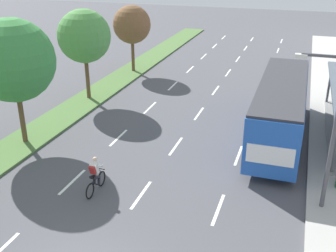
% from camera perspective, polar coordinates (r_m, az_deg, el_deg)
% --- Properties ---
extents(median_strip, '(2.60, 52.00, 0.12)m').
position_cam_1_polar(median_strip, '(33.22, -8.05, 5.76)').
color(median_strip, '#4C7038').
rests_on(median_strip, ground).
extents(lane_divider_left, '(0.14, 48.76, 0.01)m').
position_cam_1_polar(lane_divider_left, '(30.46, -0.81, 4.24)').
color(lane_divider_left, white).
rests_on(lane_divider_left, ground).
extents(lane_divider_center, '(0.14, 48.76, 0.01)m').
position_cam_1_polar(lane_divider_center, '(29.56, 5.62, 3.51)').
color(lane_divider_center, white).
rests_on(lane_divider_center, ground).
extents(lane_divider_right, '(0.14, 48.76, 0.01)m').
position_cam_1_polar(lane_divider_right, '(29.05, 12.36, 2.70)').
color(lane_divider_right, white).
rests_on(lane_divider_right, ground).
extents(bus, '(2.54, 11.29, 3.37)m').
position_cam_1_polar(bus, '(23.69, 15.52, 2.90)').
color(bus, '#2356B2').
rests_on(bus, ground).
extents(cyclist, '(0.46, 1.82, 1.71)m').
position_cam_1_polar(cyclist, '(18.50, -10.17, -6.97)').
color(cyclist, black).
rests_on(cyclist, ground).
extents(median_tree_second, '(4.39, 4.39, 6.84)m').
position_cam_1_polar(median_tree_second, '(22.87, -20.88, 8.56)').
color(median_tree_second, brown).
rests_on(median_tree_second, median_strip).
extents(median_tree_third, '(3.69, 3.69, 6.31)m').
position_cam_1_polar(median_tree_third, '(29.20, -11.67, 12.20)').
color(median_tree_third, brown).
rests_on(median_tree_third, median_strip).
extents(median_tree_fourth, '(3.25, 3.25, 5.67)m').
position_cam_1_polar(median_tree_fourth, '(35.94, -5.08, 13.96)').
color(median_tree_fourth, brown).
rests_on(median_tree_fourth, median_strip).
extents(streetlight, '(1.91, 0.24, 6.50)m').
position_cam_1_polar(streetlight, '(16.88, 21.86, 0.29)').
color(streetlight, '#4C4C51').
rests_on(streetlight, sidewalk_right).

